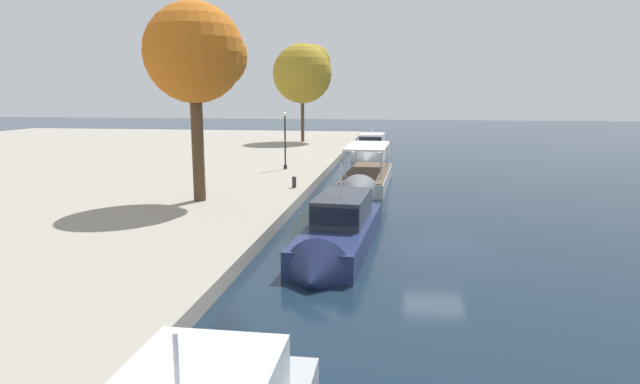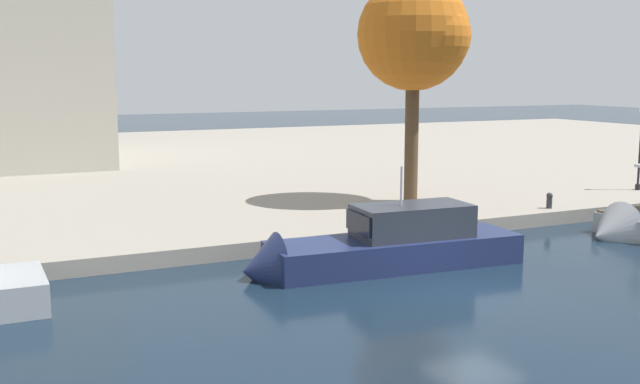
{
  "view_description": "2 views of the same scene",
  "coord_description": "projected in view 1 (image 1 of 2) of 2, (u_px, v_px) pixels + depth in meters",
  "views": [
    {
      "loc": [
        -22.11,
        1.62,
        6.41
      ],
      "look_at": [
        1.15,
        5.05,
        2.05
      ],
      "focal_mm": 30.13,
      "sensor_mm": 36.0,
      "label": 1
    },
    {
      "loc": [
        -13.59,
        -17.89,
        6.61
      ],
      "look_at": [
        -2.61,
        5.45,
        2.57
      ],
      "focal_mm": 42.09,
      "sensor_mm": 36.0,
      "label": 2
    }
  ],
  "objects": [
    {
      "name": "ground_plane",
      "position": [
        435.0,
        248.0,
        22.44
      ],
      "size": [
        220.0,
        220.0,
        0.0
      ],
      "primitive_type": "plane",
      "color": "#142333"
    },
    {
      "name": "motor_yacht_2",
      "position": [
        337.0,
        237.0,
        21.9
      ],
      "size": [
        10.07,
        3.12,
        4.37
      ],
      "rotation": [
        0.0,
        0.0,
        3.08
      ],
      "color": "navy",
      "rests_on": "ground_plane"
    },
    {
      "name": "tour_boat_3",
      "position": [
        366.0,
        183.0,
        36.97
      ],
      "size": [
        11.88,
        3.31,
        3.96
      ],
      "rotation": [
        0.0,
        0.0,
        3.11
      ],
      "color": "#9EA3A8",
      "rests_on": "ground_plane"
    },
    {
      "name": "motor_yacht_4",
      "position": [
        371.0,
        152.0,
        52.88
      ],
      "size": [
        9.45,
        3.33,
        4.34
      ],
      "rotation": [
        0.0,
        0.0,
        3.09
      ],
      "color": "white",
      "rests_on": "ground_plane"
    },
    {
      "name": "mooring_bollard_1",
      "position": [
        294.0,
        182.0,
        33.24
      ],
      "size": [
        0.28,
        0.28,
        0.72
      ],
      "color": "#2D2D33",
      "rests_on": "dock_promenade"
    },
    {
      "name": "lamp_post",
      "position": [
        285.0,
        138.0,
        41.05
      ],
      "size": [
        0.33,
        0.33,
        4.35
      ],
      "color": "black",
      "rests_on": "dock_promenade"
    },
    {
      "name": "tree_0",
      "position": [
        304.0,
        72.0,
        63.67
      ],
      "size": [
        7.0,
        7.0,
        11.54
      ],
      "color": "#4C3823",
      "rests_on": "dock_promenade"
    },
    {
      "name": "tree_1",
      "position": [
        201.0,
        55.0,
        28.09
      ],
      "size": [
        5.24,
        5.32,
        10.48
      ],
      "color": "#4C3823",
      "rests_on": "dock_promenade"
    }
  ]
}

